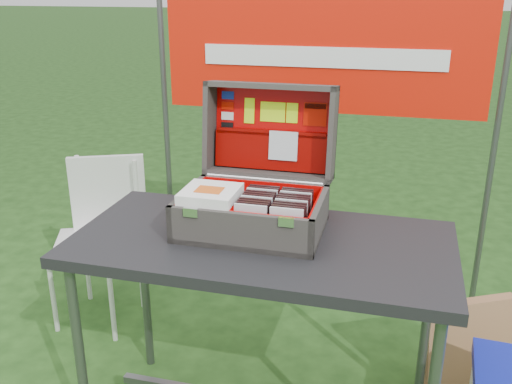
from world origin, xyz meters
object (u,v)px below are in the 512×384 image
(suitcase, at_px, (256,162))
(cardboard_box, at_px, (469,349))
(table, at_px, (261,339))
(chair, at_px, (95,246))

(suitcase, height_order, cardboard_box, suitcase)
(table, height_order, chair, chair)
(table, relative_size, chair, 1.57)
(chair, bearing_deg, cardboard_box, -27.70)
(suitcase, bearing_deg, chair, 155.54)
(chair, relative_size, cardboard_box, 1.93)
(table, height_order, suitcase, suitcase)
(table, distance_m, chair, 1.13)
(chair, bearing_deg, table, -52.50)
(table, bearing_deg, cardboard_box, 28.62)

